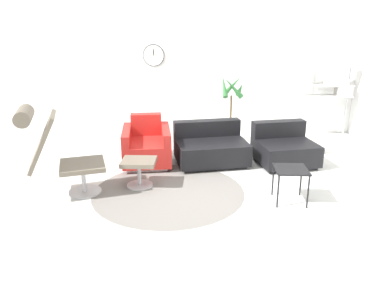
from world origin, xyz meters
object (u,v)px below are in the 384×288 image
Objects in this scene: potted_plant at (231,112)px; couch_low at (210,148)px; lounge_chair at (53,145)px; couch_second at (284,149)px; side_table at (291,172)px; ottoman at (139,167)px; armchair_red at (147,147)px; shelf_unit at (333,82)px.

couch_low is at bearing -107.58° from potted_plant.
potted_plant reaches higher than lounge_chair.
couch_second reaches higher than side_table.
couch_low is at bearing 44.75° from ottoman.
armchair_red is 2.27× the size of side_table.
couch_second reaches higher than ottoman.
lounge_chair is 1.19× the size of armchair_red.
couch_low is (0.99, 0.98, -0.04)m from ottoman.
shelf_unit is (3.35, 2.57, 0.81)m from ottoman.
lounge_chair reaches higher than couch_low.
potted_plant is at bearing 58.28° from ottoman.
couch_second is at bearing 93.62° from lounge_chair.
ottoman is at bearing 83.24° from armchair_red.
couch_second is 1.41m from side_table.
lounge_chair reaches higher than couch_second.
armchair_red is 0.60× the size of shelf_unit.
lounge_chair is at bearing -160.82° from ottoman.
ottoman is (1.01, 0.35, -0.41)m from lounge_chair.
lounge_chair reaches higher than side_table.
ottoman is 0.37× the size of potted_plant.
lounge_chair is 0.95× the size of potted_plant.
lounge_chair reaches higher than ottoman.
ottoman is 0.27× the size of shelf_unit.
lounge_chair is 5.27m from shelf_unit.
potted_plant is 2.06m from shelf_unit.
side_table is at bearing -114.98° from shelf_unit.
armchair_red is 2.20m from couch_second.
couch_low is at bearing 174.95° from armchair_red.
shelf_unit is at bearing -162.67° from armchair_red.
armchair_red is (0.98, 1.27, -0.42)m from lounge_chair.
potted_plant is (2.40, 2.60, -0.14)m from lounge_chair.
shelf_unit is (1.19, 1.59, 0.85)m from couch_second.
armchair_red is 0.79× the size of couch_low.
shelf_unit reaches higher than ottoman.
lounge_chair is 3.55m from potted_plant.
lounge_chair is 1.14× the size of couch_second.
lounge_chair is 2.70× the size of side_table.
ottoman is 0.36× the size of couch_low.
shelf_unit is at bearing -140.04° from couch_second.
ottoman is 4.30m from shelf_unit.
armchair_red is 2.40m from side_table.
couch_low is 0.75× the size of shelf_unit.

